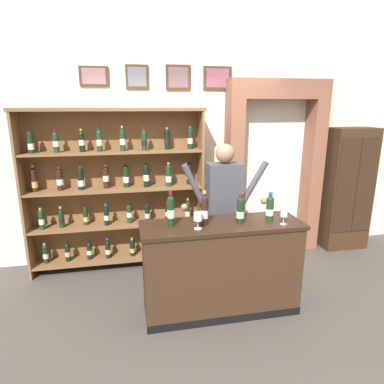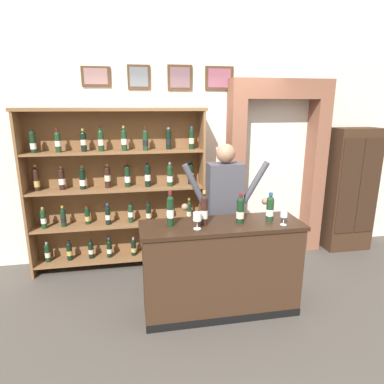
% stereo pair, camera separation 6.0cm
% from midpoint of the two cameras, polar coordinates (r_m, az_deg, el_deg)
% --- Properties ---
extents(ground_plane, '(14.00, 14.00, 0.02)m').
position_cam_midpoint_polar(ground_plane, '(3.74, 2.92, -19.92)').
color(ground_plane, '#47423D').
extents(back_wall, '(12.00, 0.19, 3.59)m').
position_cam_midpoint_polar(back_wall, '(4.63, -1.33, 10.77)').
color(back_wall, silver).
rests_on(back_wall, ground).
extents(wine_shelf, '(2.27, 0.36, 2.09)m').
position_cam_midpoint_polar(wine_shelf, '(4.36, -12.31, 1.04)').
color(wine_shelf, brown).
rests_on(wine_shelf, ground).
extents(archway_doorway, '(1.41, 0.45, 2.45)m').
position_cam_midpoint_polar(archway_doorway, '(4.93, 14.23, 5.48)').
color(archway_doorway, brown).
rests_on(archway_doorway, ground).
extents(side_cabinet, '(0.66, 0.38, 1.81)m').
position_cam_midpoint_polar(side_cabinet, '(5.42, 25.88, 0.34)').
color(side_cabinet, '#382316').
rests_on(side_cabinet, ground).
extents(tasting_counter, '(1.63, 0.52, 0.98)m').
position_cam_midpoint_polar(tasting_counter, '(3.51, 5.47, -12.93)').
color(tasting_counter, '#382316').
rests_on(tasting_counter, ground).
extents(shopkeeper, '(1.04, 0.22, 1.70)m').
position_cam_midpoint_polar(shopkeeper, '(3.84, 6.08, -1.47)').
color(shopkeeper, '#2D3347').
rests_on(shopkeeper, ground).
extents(tasting_bottle_prosecco, '(0.07, 0.07, 0.35)m').
position_cam_midpoint_polar(tasting_bottle_prosecco, '(3.20, -3.22, -3.13)').
color(tasting_bottle_prosecco, black).
rests_on(tasting_bottle_prosecco, tasting_counter).
extents(tasting_bottle_vin_santo, '(0.07, 0.07, 0.35)m').
position_cam_midpoint_polar(tasting_bottle_vin_santo, '(3.22, 2.64, -3.11)').
color(tasting_bottle_vin_santo, black).
rests_on(tasting_bottle_vin_santo, tasting_counter).
extents(tasting_bottle_super_tuscan, '(0.08, 0.08, 0.30)m').
position_cam_midpoint_polar(tasting_bottle_super_tuscan, '(3.32, 8.85, -3.04)').
color(tasting_bottle_super_tuscan, black).
rests_on(tasting_bottle_super_tuscan, tasting_counter).
extents(tasting_bottle_brunello, '(0.08, 0.08, 0.29)m').
position_cam_midpoint_polar(tasting_bottle_brunello, '(3.44, 13.81, -2.71)').
color(tasting_bottle_brunello, '#19381E').
rests_on(tasting_bottle_brunello, tasting_counter).
extents(wine_glass_center, '(0.08, 0.08, 0.16)m').
position_cam_midpoint_polar(wine_glass_center, '(3.12, 1.46, -4.42)').
color(wine_glass_center, silver).
rests_on(wine_glass_center, tasting_counter).
extents(wine_glass_right, '(0.07, 0.07, 0.16)m').
position_cam_midpoint_polar(wine_glass_right, '(3.36, 16.09, -3.62)').
color(wine_glass_right, silver).
rests_on(wine_glass_right, tasting_counter).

